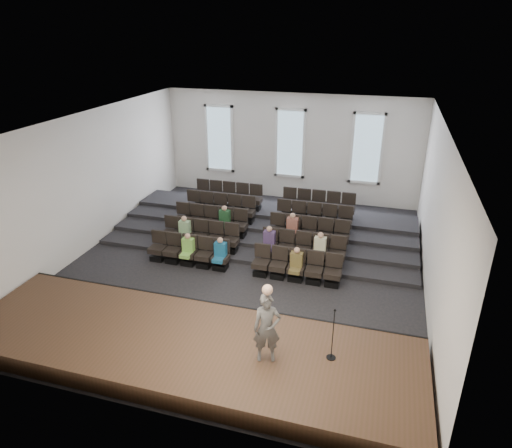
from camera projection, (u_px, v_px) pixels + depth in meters
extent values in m
plane|color=black|center=(246.00, 264.00, 16.18)|extent=(14.00, 14.00, 0.00)
cube|color=white|center=(244.00, 122.00, 14.16)|extent=(12.00, 14.00, 0.02)
cube|color=silver|center=(290.00, 147.00, 21.34)|extent=(12.00, 0.04, 5.00)
cube|color=silver|center=(138.00, 317.00, 9.00)|extent=(12.00, 0.04, 5.00)
cube|color=silver|center=(89.00, 182.00, 16.71)|extent=(0.04, 14.00, 5.00)
cube|color=silver|center=(437.00, 217.00, 13.63)|extent=(0.04, 14.00, 5.00)
cube|color=#452C1D|center=(186.00, 348.00, 11.60)|extent=(11.80, 3.60, 0.50)
cube|color=black|center=(211.00, 309.00, 13.15)|extent=(11.80, 0.06, 0.52)
cube|color=black|center=(263.00, 235.00, 18.19)|extent=(11.80, 4.80, 0.15)
cube|color=black|center=(267.00, 228.00, 18.62)|extent=(11.80, 3.75, 0.30)
cube|color=black|center=(270.00, 222.00, 19.05)|extent=(11.80, 2.70, 0.45)
cube|color=black|center=(273.00, 215.00, 19.48)|extent=(11.80, 1.65, 0.60)
cube|color=black|center=(158.00, 257.00, 16.41)|extent=(0.47, 0.43, 0.20)
cube|color=black|center=(157.00, 250.00, 16.29)|extent=(0.55, 0.50, 0.19)
cube|color=black|center=(159.00, 237.00, 16.31)|extent=(0.55, 0.08, 0.50)
cube|color=black|center=(173.00, 259.00, 16.26)|extent=(0.47, 0.43, 0.20)
cube|color=black|center=(173.00, 252.00, 16.13)|extent=(0.55, 0.50, 0.19)
cube|color=black|center=(174.00, 239.00, 16.15)|extent=(0.55, 0.08, 0.50)
cube|color=black|center=(189.00, 262.00, 16.10)|extent=(0.47, 0.43, 0.20)
cube|color=black|center=(188.00, 254.00, 15.98)|extent=(0.55, 0.50, 0.19)
cube|color=black|center=(190.00, 241.00, 16.00)|extent=(0.55, 0.08, 0.50)
cube|color=black|center=(205.00, 264.00, 15.95)|extent=(0.47, 0.43, 0.20)
cube|color=black|center=(204.00, 256.00, 15.83)|extent=(0.55, 0.50, 0.19)
cube|color=black|center=(206.00, 243.00, 15.84)|extent=(0.55, 0.08, 0.50)
cube|color=black|center=(221.00, 266.00, 15.80)|extent=(0.47, 0.43, 0.20)
cube|color=black|center=(220.00, 258.00, 15.67)|extent=(0.55, 0.50, 0.19)
cube|color=black|center=(222.00, 245.00, 15.69)|extent=(0.55, 0.08, 0.50)
cube|color=black|center=(261.00, 272.00, 15.42)|extent=(0.47, 0.43, 0.20)
cube|color=black|center=(261.00, 264.00, 15.30)|extent=(0.55, 0.50, 0.19)
cube|color=black|center=(263.00, 250.00, 15.32)|extent=(0.55, 0.08, 0.50)
cube|color=black|center=(278.00, 275.00, 15.27)|extent=(0.47, 0.43, 0.20)
cube|color=black|center=(278.00, 267.00, 15.15)|extent=(0.55, 0.50, 0.19)
cube|color=black|center=(280.00, 253.00, 15.17)|extent=(0.55, 0.08, 0.50)
cube|color=black|center=(296.00, 277.00, 15.12)|extent=(0.47, 0.43, 0.20)
cube|color=black|center=(296.00, 269.00, 14.99)|extent=(0.55, 0.50, 0.19)
cube|color=black|center=(298.00, 255.00, 15.01)|extent=(0.55, 0.08, 0.50)
cube|color=black|center=(314.00, 280.00, 14.96)|extent=(0.47, 0.43, 0.20)
cube|color=black|center=(314.00, 272.00, 14.84)|extent=(0.55, 0.50, 0.19)
cube|color=black|center=(316.00, 257.00, 14.86)|extent=(0.55, 0.08, 0.50)
cube|color=black|center=(332.00, 282.00, 14.81)|extent=(0.47, 0.43, 0.20)
cube|color=black|center=(333.00, 274.00, 14.68)|extent=(0.55, 0.50, 0.19)
cube|color=black|center=(334.00, 260.00, 14.70)|extent=(0.55, 0.08, 0.50)
cube|color=black|center=(171.00, 241.00, 17.27)|extent=(0.47, 0.43, 0.20)
cube|color=black|center=(170.00, 234.00, 17.15)|extent=(0.55, 0.50, 0.19)
cube|color=black|center=(172.00, 222.00, 17.17)|extent=(0.55, 0.08, 0.50)
cube|color=black|center=(185.00, 243.00, 17.12)|extent=(0.47, 0.43, 0.20)
cube|color=black|center=(185.00, 236.00, 17.00)|extent=(0.55, 0.50, 0.19)
cube|color=black|center=(186.00, 223.00, 17.01)|extent=(0.55, 0.08, 0.50)
cube|color=black|center=(200.00, 245.00, 16.97)|extent=(0.47, 0.43, 0.20)
cube|color=black|center=(200.00, 238.00, 16.84)|extent=(0.55, 0.50, 0.19)
cube|color=black|center=(201.00, 225.00, 16.86)|extent=(0.55, 0.08, 0.50)
cube|color=black|center=(215.00, 247.00, 16.81)|extent=(0.47, 0.43, 0.20)
cube|color=black|center=(215.00, 240.00, 16.69)|extent=(0.55, 0.50, 0.19)
cube|color=black|center=(217.00, 227.00, 16.71)|extent=(0.55, 0.08, 0.50)
cube|color=black|center=(231.00, 249.00, 16.66)|extent=(0.47, 0.43, 0.20)
cube|color=black|center=(230.00, 242.00, 16.53)|extent=(0.55, 0.50, 0.19)
cube|color=black|center=(232.00, 229.00, 16.55)|extent=(0.55, 0.08, 0.50)
cube|color=black|center=(269.00, 254.00, 16.29)|extent=(0.47, 0.43, 0.20)
cube|color=black|center=(269.00, 247.00, 16.16)|extent=(0.55, 0.50, 0.19)
cube|color=black|center=(271.00, 234.00, 16.18)|extent=(0.55, 0.08, 0.50)
cube|color=black|center=(285.00, 257.00, 16.13)|extent=(0.47, 0.43, 0.20)
cube|color=black|center=(285.00, 249.00, 16.01)|extent=(0.55, 0.50, 0.19)
cube|color=black|center=(287.00, 236.00, 16.03)|extent=(0.55, 0.08, 0.50)
cube|color=black|center=(302.00, 259.00, 15.98)|extent=(0.47, 0.43, 0.20)
cube|color=black|center=(302.00, 251.00, 15.85)|extent=(0.55, 0.50, 0.19)
cube|color=black|center=(304.00, 238.00, 15.87)|extent=(0.55, 0.08, 0.50)
cube|color=black|center=(319.00, 261.00, 15.83)|extent=(0.47, 0.43, 0.20)
cube|color=black|center=(319.00, 253.00, 15.70)|extent=(0.55, 0.50, 0.19)
cube|color=black|center=(321.00, 240.00, 15.72)|extent=(0.55, 0.08, 0.50)
cube|color=black|center=(336.00, 263.00, 15.67)|extent=(0.47, 0.43, 0.20)
cube|color=black|center=(337.00, 255.00, 15.55)|extent=(0.55, 0.50, 0.19)
cube|color=black|center=(339.00, 242.00, 15.57)|extent=(0.55, 0.08, 0.50)
cube|color=black|center=(182.00, 227.00, 18.14)|extent=(0.47, 0.42, 0.20)
cube|color=black|center=(182.00, 220.00, 18.01)|extent=(0.55, 0.50, 0.19)
cube|color=black|center=(183.00, 208.00, 18.03)|extent=(0.55, 0.08, 0.50)
cube|color=black|center=(196.00, 229.00, 17.98)|extent=(0.47, 0.42, 0.20)
cube|color=black|center=(196.00, 221.00, 17.86)|extent=(0.55, 0.50, 0.19)
cube|color=black|center=(197.00, 210.00, 17.88)|extent=(0.55, 0.08, 0.50)
cube|color=black|center=(210.00, 230.00, 17.83)|extent=(0.47, 0.42, 0.20)
cube|color=black|center=(210.00, 223.00, 17.70)|extent=(0.55, 0.50, 0.19)
cube|color=black|center=(212.00, 211.00, 17.72)|extent=(0.55, 0.08, 0.50)
cube|color=black|center=(225.00, 232.00, 17.67)|extent=(0.47, 0.42, 0.20)
cube|color=black|center=(225.00, 225.00, 17.55)|extent=(0.55, 0.50, 0.19)
cube|color=black|center=(226.00, 213.00, 17.57)|extent=(0.55, 0.08, 0.50)
cube|color=black|center=(239.00, 234.00, 17.52)|extent=(0.47, 0.42, 0.20)
cube|color=black|center=(239.00, 227.00, 17.40)|extent=(0.55, 0.50, 0.19)
cube|color=black|center=(241.00, 215.00, 17.42)|extent=(0.55, 0.08, 0.50)
cube|color=black|center=(276.00, 238.00, 17.15)|extent=(0.47, 0.42, 0.20)
cube|color=black|center=(276.00, 231.00, 17.02)|extent=(0.55, 0.50, 0.19)
cube|color=black|center=(278.00, 219.00, 17.04)|extent=(0.55, 0.08, 0.50)
cube|color=black|center=(292.00, 240.00, 17.00)|extent=(0.47, 0.42, 0.20)
cube|color=black|center=(292.00, 233.00, 16.87)|extent=(0.55, 0.50, 0.19)
cube|color=black|center=(293.00, 221.00, 16.89)|extent=(0.55, 0.08, 0.50)
cube|color=black|center=(308.00, 242.00, 16.84)|extent=(0.47, 0.42, 0.20)
cube|color=black|center=(308.00, 235.00, 16.72)|extent=(0.55, 0.50, 0.19)
cube|color=black|center=(309.00, 222.00, 16.74)|extent=(0.55, 0.08, 0.50)
cube|color=black|center=(324.00, 244.00, 16.69)|extent=(0.47, 0.42, 0.20)
cube|color=black|center=(324.00, 237.00, 16.56)|extent=(0.55, 0.50, 0.19)
cube|color=black|center=(326.00, 224.00, 16.58)|extent=(0.55, 0.08, 0.50)
cube|color=black|center=(340.00, 246.00, 16.53)|extent=(0.47, 0.42, 0.20)
cube|color=black|center=(341.00, 239.00, 16.41)|extent=(0.55, 0.50, 0.19)
cube|color=black|center=(342.00, 226.00, 16.43)|extent=(0.55, 0.08, 0.50)
cube|color=black|center=(193.00, 214.00, 19.00)|extent=(0.47, 0.42, 0.20)
cube|color=black|center=(192.00, 207.00, 18.87)|extent=(0.55, 0.50, 0.19)
cube|color=black|center=(194.00, 196.00, 18.89)|extent=(0.55, 0.08, 0.50)
cube|color=black|center=(206.00, 215.00, 18.84)|extent=(0.47, 0.42, 0.20)
cube|color=black|center=(206.00, 208.00, 18.72)|extent=(0.55, 0.50, 0.19)
cube|color=black|center=(207.00, 197.00, 18.74)|extent=(0.55, 0.08, 0.50)
cube|color=black|center=(220.00, 217.00, 18.69)|extent=(0.47, 0.42, 0.20)
cube|color=black|center=(219.00, 210.00, 18.57)|extent=(0.55, 0.50, 0.19)
cube|color=black|center=(221.00, 199.00, 18.59)|extent=(0.55, 0.08, 0.50)
cube|color=black|center=(233.00, 218.00, 18.54)|extent=(0.47, 0.42, 0.20)
cube|color=black|center=(233.00, 211.00, 18.41)|extent=(0.55, 0.50, 0.19)
cube|color=black|center=(235.00, 200.00, 18.43)|extent=(0.55, 0.08, 0.50)
cube|color=black|center=(247.00, 220.00, 18.38)|extent=(0.47, 0.42, 0.20)
cube|color=black|center=(247.00, 213.00, 18.26)|extent=(0.55, 0.50, 0.19)
cube|color=black|center=(249.00, 202.00, 18.28)|extent=(0.55, 0.08, 0.50)
cube|color=black|center=(282.00, 224.00, 18.01)|extent=(0.47, 0.42, 0.20)
cube|color=black|center=(283.00, 217.00, 17.89)|extent=(0.55, 0.50, 0.19)
cube|color=black|center=(284.00, 205.00, 17.91)|extent=(0.55, 0.08, 0.50)
cube|color=black|center=(297.00, 226.00, 17.86)|extent=(0.47, 0.42, 0.20)
cube|color=black|center=(298.00, 218.00, 17.73)|extent=(0.55, 0.50, 0.19)
cube|color=black|center=(299.00, 207.00, 17.75)|extent=(0.55, 0.08, 0.50)
cube|color=black|center=(313.00, 228.00, 17.70)|extent=(0.47, 0.42, 0.20)
cube|color=black|center=(313.00, 220.00, 17.58)|extent=(0.55, 0.50, 0.19)
cube|color=black|center=(314.00, 208.00, 17.60)|extent=(0.55, 0.08, 0.50)
cube|color=black|center=(328.00, 229.00, 17.55)|extent=(0.47, 0.42, 0.20)
cube|color=black|center=(329.00, 222.00, 17.43)|extent=(0.55, 0.50, 0.19)
cube|color=black|center=(330.00, 210.00, 17.45)|extent=(0.55, 0.08, 0.50)
cube|color=black|center=(344.00, 231.00, 17.40)|extent=(0.47, 0.42, 0.20)
cube|color=black|center=(344.00, 224.00, 17.27)|extent=(0.55, 0.50, 0.19)
cube|color=black|center=(346.00, 212.00, 17.29)|extent=(0.55, 0.08, 0.50)
cube|color=black|center=(202.00, 202.00, 19.86)|extent=(0.47, 0.42, 0.20)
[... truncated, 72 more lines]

